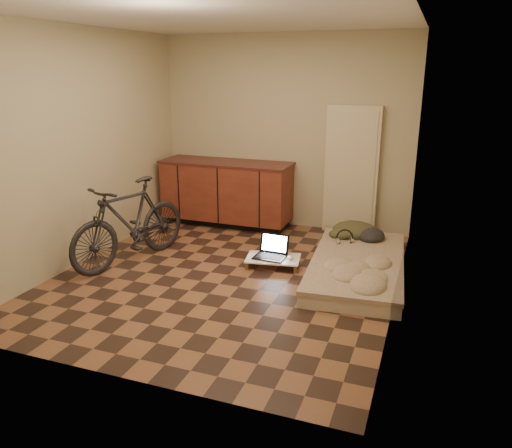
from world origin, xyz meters
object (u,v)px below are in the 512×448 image
(bicycle, at_px, (129,218))
(laptop, at_px, (271,252))
(lap_desk, at_px, (273,259))
(futon, at_px, (357,266))

(bicycle, relative_size, laptop, 4.60)
(lap_desk, height_order, laptop, laptop)
(futon, xyz_separation_m, laptop, (-0.96, -0.08, 0.06))
(futon, relative_size, lap_desk, 3.16)
(bicycle, height_order, laptop, bicycle)
(futon, bearing_deg, laptop, -179.69)
(futon, bearing_deg, lap_desk, -177.79)
(futon, height_order, lap_desk, futon)
(bicycle, xyz_separation_m, futon, (2.50, 0.56, -0.44))
(bicycle, relative_size, lap_desk, 2.49)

